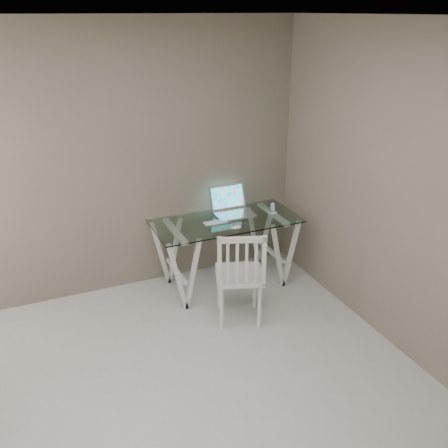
# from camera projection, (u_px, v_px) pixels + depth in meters

# --- Properties ---
(room) EXTENTS (4.50, 4.52, 2.71)m
(room) POSITION_uv_depth(u_px,v_px,m) (172.00, 207.00, 2.78)
(room) COLOR #B1AEAA
(room) RESTS_ON ground
(desk) EXTENTS (1.50, 0.70, 0.75)m
(desk) POSITION_uv_depth(u_px,v_px,m) (226.00, 252.00, 5.25)
(desk) COLOR silver
(desk) RESTS_ON ground
(chair) EXTENTS (0.55, 0.55, 0.95)m
(chair) POSITION_uv_depth(u_px,v_px,m) (240.00, 273.00, 4.54)
(chair) COLOR silver
(chair) RESTS_ON ground
(laptop) EXTENTS (0.40, 0.37, 0.27)m
(laptop) POSITION_uv_depth(u_px,v_px,m) (231.00, 207.00, 5.27)
(laptop) COLOR silver
(laptop) RESTS_ON desk
(keyboard) EXTENTS (0.26, 0.11, 0.01)m
(keyboard) POSITION_uv_depth(u_px,v_px,m) (215.00, 223.00, 5.04)
(keyboard) COLOR silver
(keyboard) RESTS_ON desk
(mouse) EXTENTS (0.10, 0.06, 0.03)m
(mouse) POSITION_uv_depth(u_px,v_px,m) (237.00, 227.00, 4.90)
(mouse) COLOR white
(mouse) RESTS_ON desk
(phone_dock) EXTENTS (0.06, 0.06, 0.12)m
(phone_dock) POSITION_uv_depth(u_px,v_px,m) (273.00, 210.00, 5.28)
(phone_dock) COLOR white
(phone_dock) RESTS_ON desk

